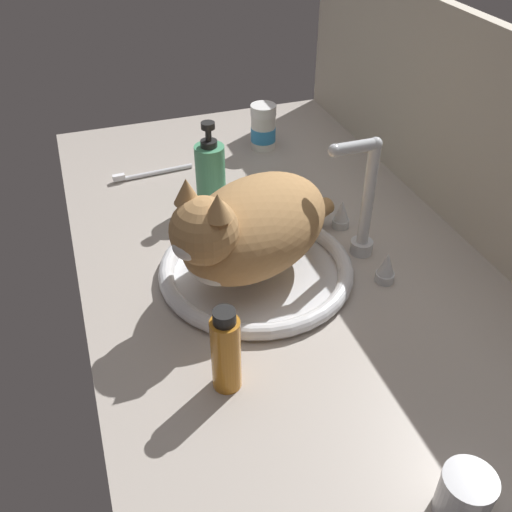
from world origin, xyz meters
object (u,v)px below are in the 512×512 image
object	(u,v)px
amber_bottle	(226,351)
pill_bottle	(263,128)
metal_jar	(465,495)
soap_pump_bottle	(211,174)
cat	(248,229)
toothbrush	(151,173)
sink_basin	(256,269)
faucet	(363,213)

from	to	relation	value
amber_bottle	pill_bottle	xyz separation A→B (cm)	(-65.87, 28.48, -1.52)
amber_bottle	pill_bottle	bearing A→B (deg)	156.62
amber_bottle	metal_jar	bearing A→B (deg)	36.67
amber_bottle	soap_pump_bottle	bearing A→B (deg)	167.17
cat	amber_bottle	distance (cm)	22.88
soap_pump_bottle	toothbrush	distance (cm)	19.21
soap_pump_bottle	amber_bottle	bearing A→B (deg)	-12.83
sink_basin	metal_jar	distance (cm)	48.03
sink_basin	toothbrush	bearing A→B (deg)	-165.15
cat	sink_basin	bearing A→B (deg)	120.09
cat	toothbrush	xyz separation A→B (cm)	(-40.75, -8.84, -9.98)
amber_bottle	sink_basin	bearing A→B (deg)	151.68
faucet	amber_bottle	size ratio (longest dim) A/B	1.66
metal_jar	amber_bottle	distance (cm)	32.65
cat	soap_pump_bottle	xyz separation A→B (cm)	(-25.23, 0.61, -3.76)
sink_basin	pill_bottle	distance (cm)	47.90
sink_basin	faucet	bearing A→B (deg)	90.00
faucet	soap_pump_bottle	bearing A→B (deg)	-139.94
metal_jar	soap_pump_bottle	world-z (taller)	soap_pump_bottle
sink_basin	soap_pump_bottle	xyz separation A→B (cm)	(-24.24, -1.09, 5.67)
sink_basin	cat	distance (cm)	9.63
cat	soap_pump_bottle	distance (cm)	25.51
pill_bottle	faucet	bearing A→B (deg)	2.90
amber_bottle	toothbrush	world-z (taller)	amber_bottle
faucet	pill_bottle	xyz separation A→B (cm)	(-44.62, -2.26, -3.70)
sink_basin	metal_jar	size ratio (longest dim) A/B	5.10
sink_basin	soap_pump_bottle	world-z (taller)	soap_pump_bottle
sink_basin	toothbrush	xyz separation A→B (cm)	(-39.76, -10.54, -0.55)
soap_pump_bottle	faucet	bearing A→B (deg)	40.06
sink_basin	toothbrush	world-z (taller)	sink_basin
toothbrush	soap_pump_bottle	bearing A→B (deg)	31.32
faucet	toothbrush	xyz separation A→B (cm)	(-39.76, -29.83, -7.94)
faucet	soap_pump_bottle	xyz separation A→B (cm)	(-24.24, -20.39, -1.72)
cat	toothbrush	size ratio (longest dim) A/B	2.01
sink_basin	metal_jar	bearing A→B (deg)	9.54
amber_bottle	toothbrush	size ratio (longest dim) A/B	0.77
soap_pump_bottle	pill_bottle	bearing A→B (deg)	138.35
toothbrush	metal_jar	bearing A→B (deg)	11.99
amber_bottle	soap_pump_bottle	world-z (taller)	soap_pump_bottle
soap_pump_bottle	toothbrush	size ratio (longest dim) A/B	1.00
amber_bottle	toothbrush	distance (cm)	61.29
cat	toothbrush	bearing A→B (deg)	-167.76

